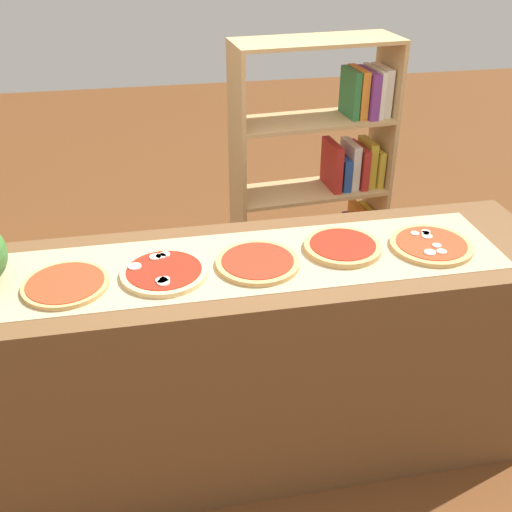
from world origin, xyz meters
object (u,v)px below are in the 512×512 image
at_px(pizza_plain_2, 258,262).
at_px(pizza_mozzarella_4, 431,245).
at_px(pizza_plain_3, 343,247).
at_px(pizza_plain_0, 66,284).
at_px(bookshelf, 330,193).
at_px(pizza_mozzarella_1, 164,272).

height_order(pizza_plain_2, pizza_mozzarella_4, pizza_mozzarella_4).
bearing_deg(pizza_plain_3, pizza_mozzarella_4, -7.97).
bearing_deg(pizza_plain_0, pizza_plain_2, 1.55).
distance_m(pizza_plain_3, bookshelf, 0.97).
distance_m(pizza_plain_0, pizza_mozzarella_1, 0.33).
xyz_separation_m(pizza_plain_2, pizza_plain_3, (0.33, 0.05, 0.00)).
bearing_deg(pizza_plain_2, pizza_mozzarella_1, -179.45).
relative_size(pizza_mozzarella_1, pizza_plain_2, 1.01).
relative_size(pizza_plain_2, pizza_mozzarella_4, 0.98).
bearing_deg(pizza_plain_3, pizza_mozzarella_1, -175.55).
distance_m(pizza_plain_0, pizza_plain_2, 0.66).
bearing_deg(pizza_mozzarella_1, pizza_plain_3, 4.45).
bearing_deg(bookshelf, pizza_mozzarella_1, -133.25).
relative_size(pizza_plain_2, bookshelf, 0.20).
height_order(pizza_plain_2, bookshelf, bookshelf).
relative_size(pizza_plain_0, pizza_mozzarella_1, 0.95).
distance_m(pizza_plain_2, pizza_plain_3, 0.33).
distance_m(pizza_mozzarella_4, bookshelf, 0.99).
relative_size(pizza_plain_0, pizza_plain_3, 1.00).
height_order(pizza_plain_0, bookshelf, bookshelf).
bearing_deg(pizza_mozzarella_1, pizza_plain_0, -177.44).
bearing_deg(pizza_plain_2, bookshelf, 59.10).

